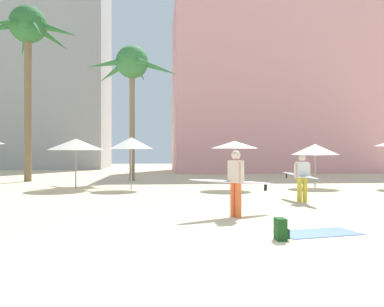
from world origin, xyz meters
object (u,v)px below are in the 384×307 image
at_px(cafe_umbrella_2, 234,145).
at_px(beach_towel, 318,233).
at_px(palm_tree_far_left, 28,35).
at_px(cafe_umbrella_0, 315,150).
at_px(cafe_umbrella_3, 76,144).
at_px(palm_tree_left, 132,67).
at_px(person_near_left, 235,181).
at_px(cafe_umbrella_4, 131,143).
at_px(backpack, 281,230).
at_px(person_far_right, 301,176).

bearing_deg(cafe_umbrella_2, beach_towel, -91.19).
relative_size(palm_tree_far_left, beach_towel, 6.37).
relative_size(cafe_umbrella_0, cafe_umbrella_3, 0.89).
height_order(palm_tree_left, cafe_umbrella_3, palm_tree_left).
xyz_separation_m(cafe_umbrella_3, person_near_left, (5.84, -8.62, -1.16)).
distance_m(cafe_umbrella_0, beach_towel, 11.84).
distance_m(cafe_umbrella_0, cafe_umbrella_4, 8.84).
height_order(backpack, person_near_left, person_near_left).
relative_size(palm_tree_far_left, cafe_umbrella_0, 4.52).
distance_m(cafe_umbrella_3, cafe_umbrella_4, 2.59).
bearing_deg(palm_tree_left, beach_towel, -73.47).
xyz_separation_m(palm_tree_left, person_near_left, (3.62, -14.21, -5.97)).
distance_m(palm_tree_left, cafe_umbrella_3, 7.70).
relative_size(backpack, person_far_right, 0.14).
bearing_deg(palm_tree_left, backpack, -77.03).
height_order(cafe_umbrella_3, cafe_umbrella_4, cafe_umbrella_4).
relative_size(palm_tree_left, cafe_umbrella_3, 3.17).
distance_m(palm_tree_left, cafe_umbrella_2, 9.34).
distance_m(palm_tree_left, beach_towel, 18.61).
bearing_deg(palm_tree_left, cafe_umbrella_3, -111.67).
bearing_deg(palm_tree_far_left, cafe_umbrella_4, -42.32).
distance_m(cafe_umbrella_2, beach_towel, 10.66).
bearing_deg(palm_tree_left, cafe_umbrella_0, -31.77).
bearing_deg(backpack, person_near_left, 95.90).
bearing_deg(cafe_umbrella_0, cafe_umbrella_4, -178.51).
bearing_deg(person_far_right, cafe_umbrella_2, -171.52).
distance_m(palm_tree_far_left, cafe_umbrella_0, 17.72).
distance_m(cafe_umbrella_4, backpack, 11.96).
relative_size(cafe_umbrella_3, cafe_umbrella_4, 1.08).
relative_size(palm_tree_far_left, person_near_left, 3.90).
height_order(person_far_right, person_near_left, person_near_left).
bearing_deg(person_far_right, palm_tree_far_left, -138.11).
relative_size(cafe_umbrella_2, cafe_umbrella_3, 0.87).
height_order(beach_towel, backpack, backpack).
xyz_separation_m(cafe_umbrella_0, person_near_left, (-5.56, -8.52, -0.93)).
bearing_deg(cafe_umbrella_4, palm_tree_far_left, 137.68).
relative_size(beach_towel, person_far_right, 0.56).
relative_size(cafe_umbrella_4, backpack, 5.72).
relative_size(palm_tree_far_left, palm_tree_left, 1.27).
height_order(cafe_umbrella_4, beach_towel, cafe_umbrella_4).
height_order(cafe_umbrella_0, cafe_umbrella_4, cafe_umbrella_4).
bearing_deg(palm_tree_left, person_far_right, -59.80).
xyz_separation_m(cafe_umbrella_3, beach_towel, (7.14, -10.98, -2.08)).
height_order(cafe_umbrella_2, cafe_umbrella_3, cafe_umbrella_3).
bearing_deg(cafe_umbrella_4, cafe_umbrella_3, 172.77).
xyz_separation_m(cafe_umbrella_3, cafe_umbrella_4, (2.57, -0.33, 0.05)).
distance_m(palm_tree_left, person_far_right, 14.25).
relative_size(cafe_umbrella_3, person_near_left, 0.97).
distance_m(palm_tree_far_left, backpack, 21.65).
height_order(cafe_umbrella_4, person_far_right, cafe_umbrella_4).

